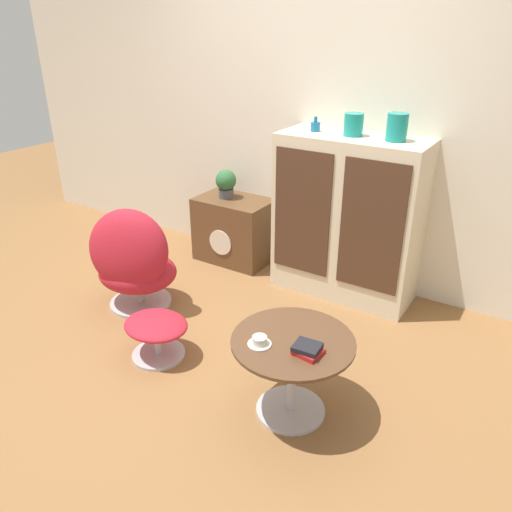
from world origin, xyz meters
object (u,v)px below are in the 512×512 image
at_px(book_stack, 308,349).
at_px(vase_leftmost, 315,126).
at_px(ottoman, 156,330).
at_px(vase_inner_right, 397,127).
at_px(sideboard, 347,218).
at_px(coffee_table, 292,362).
at_px(tv_console, 234,230).
at_px(vase_inner_left, 354,125).
at_px(potted_plant, 226,183).
at_px(egg_chair, 133,262).
at_px(teacup, 260,341).

bearing_deg(book_stack, vase_leftmost, 116.41).
distance_m(ottoman, vase_inner_right, 2.04).
relative_size(sideboard, vase_inner_right, 6.74).
bearing_deg(vase_leftmost, coffee_table, -66.34).
distance_m(tv_console, vase_inner_left, 1.45).
relative_size(tv_console, vase_inner_right, 3.54).
relative_size(ottoman, potted_plant, 1.74).
height_order(tv_console, vase_inner_left, vase_inner_left).
bearing_deg(coffee_table, tv_console, 133.67).
xyz_separation_m(tv_console, egg_chair, (-0.13, -1.08, 0.09)).
distance_m(tv_console, potted_plant, 0.42).
relative_size(tv_console, teacup, 5.26).
xyz_separation_m(sideboard, book_stack, (0.43, -1.47, -0.12)).
relative_size(egg_chair, vase_inner_left, 5.24).
bearing_deg(egg_chair, book_stack, -14.39).
bearing_deg(book_stack, egg_chair, 165.61).
bearing_deg(vase_inner_right, vase_inner_left, 180.00).
bearing_deg(tv_console, sideboard, -1.08).
bearing_deg(vase_inner_right, coffee_table, -88.97).
height_order(tv_console, egg_chair, egg_chair).
bearing_deg(vase_inner_left, potted_plant, 179.15).
distance_m(potted_plant, book_stack, 2.17).
bearing_deg(coffee_table, sideboard, 102.60).
distance_m(sideboard, teacup, 1.55).
bearing_deg(ottoman, potted_plant, 108.47).
height_order(egg_chair, vase_leftmost, vase_leftmost).
height_order(tv_console, potted_plant, potted_plant).
xyz_separation_m(tv_console, book_stack, (1.48, -1.49, 0.22)).
bearing_deg(vase_leftmost, vase_inner_right, 0.00).
relative_size(tv_console, vase_leftmost, 6.18).
bearing_deg(tv_console, vase_inner_left, -0.88).
height_order(vase_inner_left, teacup, vase_inner_left).
bearing_deg(book_stack, coffee_table, 150.89).
relative_size(coffee_table, vase_inner_left, 4.18).
height_order(sideboard, egg_chair, sideboard).
distance_m(egg_chair, potted_plant, 1.13).
xyz_separation_m(tv_console, ottoman, (0.40, -1.44, -0.08)).
height_order(vase_leftmost, book_stack, vase_leftmost).
bearing_deg(vase_leftmost, tv_console, 178.78).
bearing_deg(teacup, ottoman, 172.41).
bearing_deg(sideboard, ottoman, -114.34).
xyz_separation_m(ottoman, coffee_table, (0.96, 0.01, 0.13)).
height_order(ottoman, potted_plant, potted_plant).
bearing_deg(potted_plant, vase_inner_left, -0.85).
xyz_separation_m(sideboard, vase_inner_right, (0.29, 0.00, 0.70)).
relative_size(vase_inner_left, vase_inner_right, 0.85).
bearing_deg(ottoman, sideboard, 65.66).
height_order(vase_inner_right, potted_plant, vase_inner_right).
distance_m(vase_inner_left, vase_inner_right, 0.30).
distance_m(coffee_table, book_stack, 0.21).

